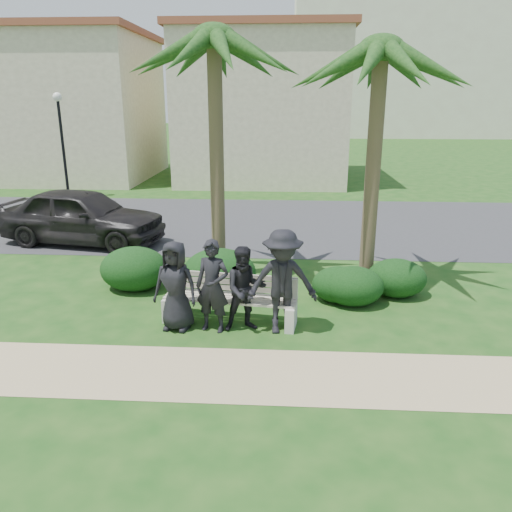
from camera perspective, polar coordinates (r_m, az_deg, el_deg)
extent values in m
plane|color=#164614|center=(9.43, 1.68, -7.82)|extent=(160.00, 160.00, 0.00)
cube|color=tan|center=(7.84, 1.25, -13.45)|extent=(30.00, 1.60, 0.01)
cube|color=#2D2D30|center=(17.01, 2.53, 3.78)|extent=(160.00, 8.00, 0.01)
cube|color=#BBAF8C|center=(29.21, -22.17, 15.25)|extent=(10.00, 8.00, 7.00)
cube|color=brown|center=(29.37, -23.04, 22.34)|extent=(10.40, 8.40, 0.30)
cube|color=#BBAF8C|center=(26.55, 0.78, 16.37)|extent=(8.00, 8.00, 7.00)
cube|color=brown|center=(26.73, 0.82, 24.22)|extent=(8.40, 8.40, 0.30)
cube|color=beige|center=(65.27, 16.84, 22.09)|extent=(26.00, 18.00, 20.00)
cylinder|color=black|center=(22.59, -21.15, 11.21)|extent=(0.12, 0.12, 4.00)
sphere|color=white|center=(22.50, -21.76, 16.53)|extent=(0.36, 0.36, 0.36)
cube|color=#A9A18E|center=(9.33, -3.04, -5.00)|extent=(2.54, 0.89, 0.04)
cube|color=#A9A18E|center=(9.47, -2.90, -2.97)|extent=(2.47, 0.37, 0.29)
cube|color=beige|center=(9.62, -9.94, -6.08)|extent=(0.24, 0.59, 0.46)
cube|color=beige|center=(9.37, 4.09, -6.50)|extent=(0.24, 0.59, 0.46)
imported|color=black|center=(9.08, -9.18, -3.39)|extent=(0.89, 0.67, 1.66)
imported|color=black|center=(8.92, -4.99, -3.47)|extent=(0.70, 0.54, 1.70)
imported|color=black|center=(8.94, -1.24, -3.79)|extent=(0.89, 0.77, 1.57)
imported|color=black|center=(8.80, 3.02, -3.00)|extent=(1.30, 0.82, 1.91)
ellipsoid|color=black|center=(11.31, -13.75, -1.28)|extent=(1.50, 1.24, 0.98)
ellipsoid|color=black|center=(10.72, -4.20, -1.71)|extent=(1.58, 1.30, 1.03)
ellipsoid|color=black|center=(10.51, 9.54, -3.12)|extent=(1.15, 0.95, 0.75)
ellipsoid|color=black|center=(10.40, 11.05, -3.26)|extent=(1.24, 1.02, 0.81)
ellipsoid|color=black|center=(11.05, 15.77, -2.31)|extent=(1.26, 1.04, 0.82)
cylinder|color=brown|center=(11.30, -4.50, 10.35)|extent=(0.32, 0.32, 5.27)
cylinder|color=brown|center=(11.02, 13.18, 9.05)|extent=(0.32, 0.32, 5.00)
imported|color=black|center=(15.27, -19.27, 4.33)|extent=(5.00, 2.70, 1.61)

